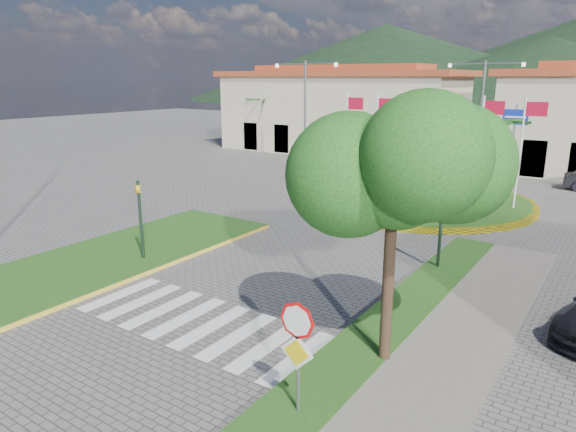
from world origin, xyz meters
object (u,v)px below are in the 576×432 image
Objects in this scene: deciduous_tree at (395,157)px; car_dark_a at (440,157)px; roundabout_island at (418,199)px; white_van at (383,152)px; stop_sign at (297,341)px.

deciduous_tree reaches higher than car_dark_a.
roundabout_island reaches higher than car_dark_a.
deciduous_tree is 1.86× the size of car_dark_a.
stop_sign is at bearing -172.32° from white_van.
car_dark_a is at bearing 103.74° from stop_sign.
stop_sign reaches higher than car_dark_a.
deciduous_tree is at bearing -169.46° from white_van.
roundabout_island is at bearing 103.73° from stop_sign.
deciduous_tree is 32.47m from car_dark_a.
deciduous_tree is 1.38× the size of white_van.
stop_sign is 0.54× the size of white_van.
stop_sign is 4.59m from deciduous_tree.
white_van is (-8.23, 13.44, 0.51)m from roundabout_island.
white_van is at bearing 121.50° from roundabout_island.
roundabout_island reaches higher than stop_sign.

